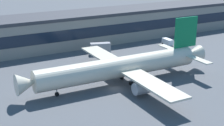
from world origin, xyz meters
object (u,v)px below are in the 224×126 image
object	(u,v)px
crew_van	(168,42)
belt_loader	(187,35)
airliner	(122,67)
catering_truck	(100,48)

from	to	relation	value
crew_van	belt_loader	distance (m)	15.82
airliner	belt_loader	xyz separation A→B (m)	(51.95, 31.62, -3.72)
catering_truck	belt_loader	bearing A→B (deg)	4.05
catering_truck	airliner	bearing A→B (deg)	-105.33
airliner	catering_truck	bearing A→B (deg)	74.67
crew_van	belt_loader	size ratio (longest dim) A/B	0.84
crew_van	belt_loader	world-z (taller)	crew_van
belt_loader	catering_truck	size ratio (longest dim) A/B	0.84
airliner	catering_truck	world-z (taller)	airliner
airliner	belt_loader	bearing A→B (deg)	31.33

